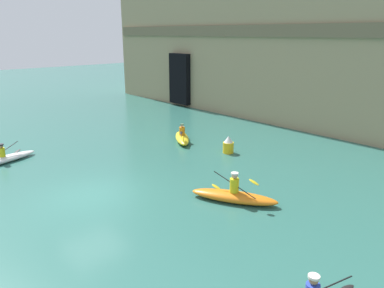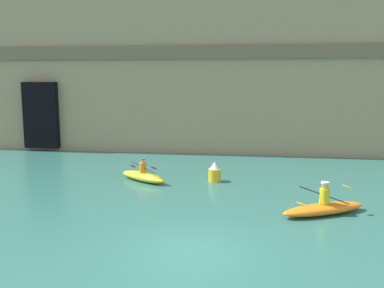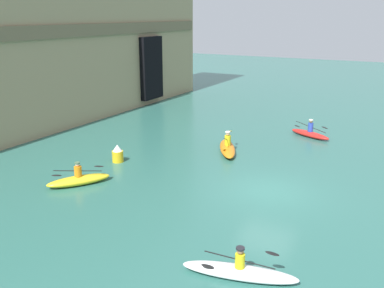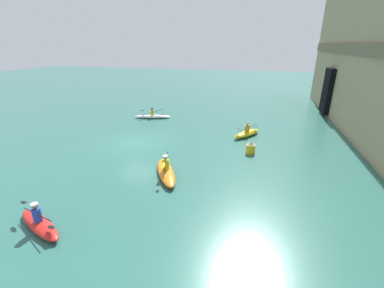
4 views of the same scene
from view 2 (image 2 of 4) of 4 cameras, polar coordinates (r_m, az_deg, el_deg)
The scene contains 5 objects.
ground_plane at distance 12.80m, azimuth 0.00°, elevation -14.00°, with size 120.00×120.00×0.00m, color #2D665B.
cliff_bluff at distance 30.60m, azimuth 4.49°, elevation 14.16°, with size 43.59×6.73×15.65m.
kayak_yellow at distance 20.88m, azimuth -6.55°, elevation -4.25°, with size 2.85×2.28×1.11m.
kayak_orange at distance 16.54m, azimuth 17.17°, elevation -8.12°, with size 3.44×2.40×1.22m.
marker_buoy at distance 20.67m, azimuth 3.04°, elevation -3.78°, with size 0.60×0.60×0.96m.
Camera 2 is at (1.69, -11.67, 4.98)m, focal length 40.00 mm.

